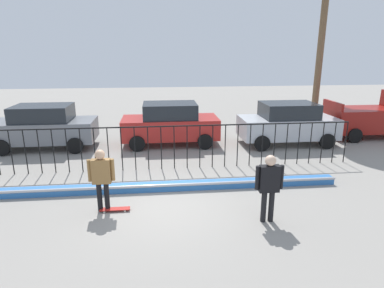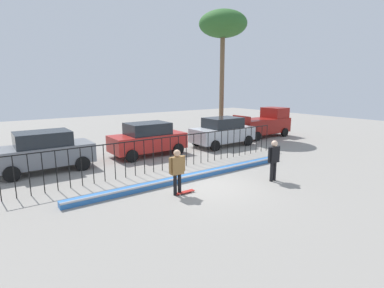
{
  "view_description": "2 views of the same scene",
  "coord_description": "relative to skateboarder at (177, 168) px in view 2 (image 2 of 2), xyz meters",
  "views": [
    {
      "loc": [
        -0.11,
        -8.39,
        4.21
      ],
      "look_at": [
        1.0,
        1.96,
        1.21
      ],
      "focal_mm": 30.89,
      "sensor_mm": 36.0,
      "label": 1
    },
    {
      "loc": [
        -7.28,
        -8.88,
        4.03
      ],
      "look_at": [
        1.0,
        2.62,
        1.19
      ],
      "focal_mm": 27.63,
      "sensor_mm": 36.0,
      "label": 2
    }
  ],
  "objects": [
    {
      "name": "ground_plane",
      "position": [
        1.61,
        0.08,
        -1.03
      ],
      "size": [
        60.0,
        60.0,
        0.0
      ],
      "primitive_type": "plane",
      "color": "gray"
    },
    {
      "name": "bowl_coping_ledge",
      "position": [
        1.61,
        1.19,
        -0.91
      ],
      "size": [
        11.0,
        0.4,
        0.27
      ],
      "color": "#2D6BB7",
      "rests_on": "ground"
    },
    {
      "name": "perimeter_fence",
      "position": [
        1.61,
        3.09,
        -0.03
      ],
      "size": [
        14.04,
        0.04,
        1.61
      ],
      "color": "black",
      "rests_on": "ground"
    },
    {
      "name": "skateboarder",
      "position": [
        0.0,
        0.0,
        0.0
      ],
      "size": [
        0.7,
        0.26,
        1.72
      ],
      "rotation": [
        0.0,
        0.0,
        -0.37
      ],
      "color": "black",
      "rests_on": "ground"
    },
    {
      "name": "skateboard",
      "position": [
        0.29,
        -0.07,
        -0.97
      ],
      "size": [
        0.8,
        0.2,
        0.07
      ],
      "rotation": [
        0.0,
        0.0,
        -0.38
      ],
      "color": "#A51E19",
      "rests_on": "ground"
    },
    {
      "name": "camera_operator",
      "position": [
        4.19,
        -1.02,
        0.02
      ],
      "size": [
        0.71,
        0.27,
        1.76
      ],
      "rotation": [
        0.0,
        0.0,
        2.68
      ],
      "color": "black",
      "rests_on": "ground"
    },
    {
      "name": "parked_car_gray",
      "position": [
        -3.4,
        6.29,
        -0.06
      ],
      "size": [
        4.3,
        2.12,
        1.9
      ],
      "rotation": [
        0.0,
        0.0,
        0.05
      ],
      "color": "slate",
      "rests_on": "ground"
    },
    {
      "name": "parked_car_red",
      "position": [
        2.08,
        6.32,
        -0.06
      ],
      "size": [
        4.3,
        2.12,
        1.9
      ],
      "rotation": [
        0.0,
        0.0,
        0.02
      ],
      "color": "#B2231E",
      "rests_on": "ground"
    },
    {
      "name": "parked_car_silver",
      "position": [
        7.39,
        5.81,
        -0.06
      ],
      "size": [
        4.3,
        2.12,
        1.9
      ],
      "rotation": [
        0.0,
        0.0,
        -0.04
      ],
      "color": "#B7BABF",
      "rests_on": "ground"
    },
    {
      "name": "pickup_truck",
      "position": [
        12.45,
        6.62,
        0.0
      ],
      "size": [
        4.7,
        2.12,
        2.24
      ],
      "rotation": [
        0.0,
        0.0,
        0.01
      ],
      "color": "maroon",
      "rests_on": "ground"
    },
    {
      "name": "palm_tree_tall",
      "position": [
        10.39,
        9.39,
        7.45
      ],
      "size": [
        3.72,
        3.72,
        9.67
      ],
      "color": "brown",
      "rests_on": "ground"
    }
  ]
}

